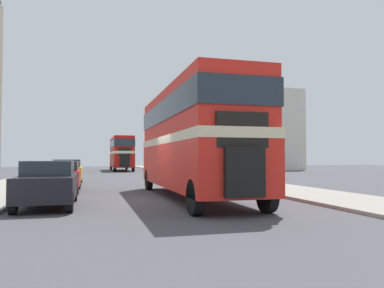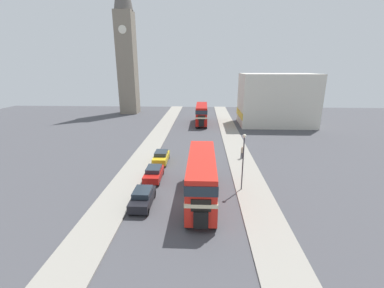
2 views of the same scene
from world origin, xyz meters
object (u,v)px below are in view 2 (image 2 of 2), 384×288
at_px(church_tower, 125,35).
at_px(car_parked_far, 161,157).
at_px(pedestrian_walking, 242,152).
at_px(street_lamp, 243,154).
at_px(double_decker_bus, 202,175).
at_px(car_parked_mid, 154,173).
at_px(car_parked_near, 143,198).
at_px(bus_distant, 202,113).

bearing_deg(church_tower, car_parked_far, -68.98).
xyz_separation_m(car_parked_far, pedestrian_walking, (10.89, 1.79, 0.30)).
bearing_deg(street_lamp, car_parked_far, 141.42).
bearing_deg(street_lamp, church_tower, 117.89).
distance_m(double_decker_bus, car_parked_far, 11.25).
bearing_deg(car_parked_mid, church_tower, 108.64).
height_order(car_parked_near, church_tower, church_tower).
height_order(car_parked_near, car_parked_far, same).
height_order(street_lamp, church_tower, church_tower).
height_order(double_decker_bus, bus_distant, double_decker_bus).
bearing_deg(bus_distant, car_parked_near, -98.16).
bearing_deg(car_parked_far, car_parked_mid, -89.64).
distance_m(bus_distant, pedestrian_walking, 23.38).
bearing_deg(pedestrian_walking, car_parked_mid, -146.51).
relative_size(pedestrian_walking, street_lamp, 0.29).
height_order(double_decker_bus, car_parked_far, double_decker_bus).
distance_m(double_decker_bus, car_parked_near, 5.79).
bearing_deg(car_parked_near, pedestrian_walking, 49.85).
height_order(car_parked_near, pedestrian_walking, pedestrian_walking).
relative_size(double_decker_bus, car_parked_near, 2.70).
bearing_deg(pedestrian_walking, double_decker_bus, -115.48).
distance_m(bus_distant, car_parked_far, 25.00).
relative_size(bus_distant, car_parked_near, 2.65).
bearing_deg(car_parked_far, street_lamp, -38.58).
distance_m(car_parked_near, church_tower, 54.67).
xyz_separation_m(car_parked_mid, car_parked_far, (-0.03, 5.39, 0.02)).
relative_size(bus_distant, church_tower, 0.27).
xyz_separation_m(car_parked_near, street_lamp, (9.45, 3.45, 3.17)).
xyz_separation_m(double_decker_bus, car_parked_mid, (-5.38, 4.30, -1.81)).
xyz_separation_m(bus_distant, church_tower, (-19.74, 13.58, 17.53)).
distance_m(bus_distant, car_parked_near, 35.85).
bearing_deg(church_tower, street_lamp, -62.11).
distance_m(double_decker_bus, car_parked_mid, 7.12).
xyz_separation_m(bus_distant, pedestrian_walking, (5.74, -22.62, -1.44)).
bearing_deg(car_parked_far, pedestrian_walking, 9.33).
bearing_deg(double_decker_bus, pedestrian_walking, 64.52).
relative_size(car_parked_mid, pedestrian_walking, 2.34).
bearing_deg(street_lamp, bus_distant, 97.78).
bearing_deg(car_parked_mid, car_parked_near, -89.68).
distance_m(double_decker_bus, church_tower, 54.58).
height_order(double_decker_bus, car_parked_mid, double_decker_bus).
xyz_separation_m(double_decker_bus, car_parked_far, (-5.41, 9.70, -1.78)).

